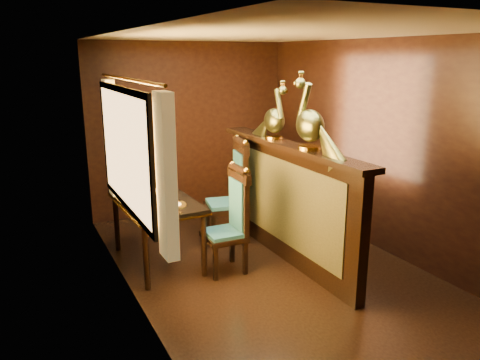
# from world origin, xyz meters

# --- Properties ---
(ground) EXTENTS (5.00, 5.00, 0.00)m
(ground) POSITION_xyz_m (0.00, 0.00, 0.00)
(ground) COLOR black
(ground) RESTS_ON ground
(room_shell) EXTENTS (3.04, 5.04, 2.52)m
(room_shell) POSITION_xyz_m (-0.09, 0.02, 1.58)
(room_shell) COLOR black
(room_shell) RESTS_ON ground
(partition) EXTENTS (0.26, 2.70, 1.36)m
(partition) POSITION_xyz_m (0.32, 0.30, 0.71)
(partition) COLOR black
(partition) RESTS_ON ground
(dining_table) EXTENTS (0.82, 1.30, 0.95)m
(dining_table) POSITION_xyz_m (-1.05, 0.86, 0.68)
(dining_table) COLOR black
(dining_table) RESTS_ON ground
(chair_left) EXTENTS (0.44, 0.48, 1.19)m
(chair_left) POSITION_xyz_m (-0.36, 0.30, 0.62)
(chair_left) COLOR black
(chair_left) RESTS_ON ground
(chair_right) EXTENTS (0.57, 0.59, 1.34)m
(chair_right) POSITION_xyz_m (0.02, 1.05, 0.70)
(chair_right) COLOR black
(chair_right) RESTS_ON ground
(peacock_left) EXTENTS (0.25, 0.66, 0.79)m
(peacock_left) POSITION_xyz_m (0.33, -0.08, 1.75)
(peacock_left) COLOR #18482F
(peacock_left) RESTS_ON partition
(peacock_right) EXTENTS (0.21, 0.57, 0.68)m
(peacock_right) POSITION_xyz_m (0.33, 0.62, 1.70)
(peacock_right) COLOR #18482F
(peacock_right) RESTS_ON partition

